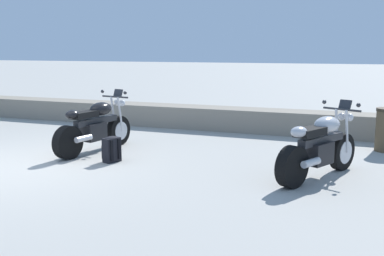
# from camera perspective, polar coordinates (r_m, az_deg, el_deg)

# --- Properties ---
(ground_plane) EXTENTS (120.00, 120.00, 0.00)m
(ground_plane) POSITION_cam_1_polar(r_m,az_deg,el_deg) (8.43, -20.77, -4.52)
(ground_plane) COLOR #A3A099
(stone_wall) EXTENTS (36.00, 0.80, 0.55)m
(stone_wall) POSITION_cam_1_polar(r_m,az_deg,el_deg) (12.29, -5.88, 1.74)
(stone_wall) COLOR gray
(stone_wall) RESTS_ON ground
(motorcycle_black_near_left) EXTENTS (0.69, 2.06, 1.18)m
(motorcycle_black_near_left) POSITION_cam_1_polar(r_m,az_deg,el_deg) (9.14, -11.98, 0.10)
(motorcycle_black_near_left) COLOR black
(motorcycle_black_near_left) RESTS_ON ground
(motorcycle_silver_centre) EXTENTS (1.11, 1.93, 1.18)m
(motorcycle_silver_centre) POSITION_cam_1_polar(r_m,az_deg,el_deg) (7.37, 15.76, -2.38)
(motorcycle_silver_centre) COLOR black
(motorcycle_silver_centre) RESTS_ON ground
(rider_backpack) EXTENTS (0.32, 0.34, 0.47)m
(rider_backpack) POSITION_cam_1_polar(r_m,az_deg,el_deg) (8.27, -10.06, -2.56)
(rider_backpack) COLOR black
(rider_backpack) RESTS_ON ground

